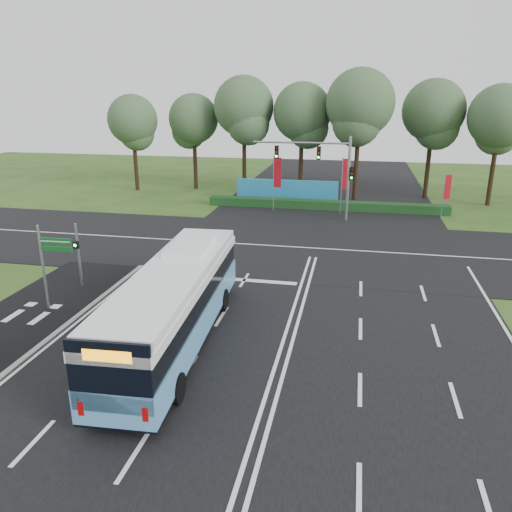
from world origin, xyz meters
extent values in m
plane|color=#274E1A|center=(0.00, 0.00, 0.00)|extent=(120.00, 120.00, 0.00)
cube|color=black|center=(0.00, 0.00, 0.02)|extent=(20.00, 120.00, 0.04)
cube|color=black|center=(0.00, 12.00, 0.03)|extent=(120.00, 14.00, 0.05)
cube|color=black|center=(-12.50, -3.00, 0.03)|extent=(5.00, 18.00, 0.06)
cube|color=gray|center=(-10.10, -3.00, 0.06)|extent=(0.25, 18.00, 0.12)
cube|color=#5693C7|center=(-4.46, -2.99, 1.16)|extent=(3.44, 13.15, 1.19)
cube|color=black|center=(-4.46, -2.99, 0.62)|extent=(3.41, 13.08, 0.33)
cube|color=black|center=(-4.46, -2.99, 2.25)|extent=(3.32, 12.95, 1.03)
cube|color=white|center=(-4.46, -2.99, 2.90)|extent=(3.44, 13.15, 0.38)
cube|color=white|center=(-4.46, -2.99, 3.28)|extent=(3.35, 12.63, 0.38)
cube|color=white|center=(-4.61, -0.28, 3.60)|extent=(1.92, 3.35, 0.27)
cube|color=black|center=(-4.10, -9.43, 2.30)|extent=(2.63, 0.27, 2.39)
cube|color=orange|center=(-4.10, -9.47, 3.06)|extent=(1.52, 0.15, 0.38)
cylinder|color=black|center=(-5.94, 0.62, 0.56)|extent=(0.37, 1.14, 1.13)
cylinder|color=black|center=(-3.40, 0.76, 0.56)|extent=(0.37, 1.14, 1.13)
cylinder|color=black|center=(-5.50, -7.18, 0.56)|extent=(0.37, 1.14, 1.13)
cylinder|color=black|center=(-2.96, -7.04, 0.56)|extent=(0.37, 1.14, 1.13)
cylinder|color=gray|center=(-11.98, 2.30, 1.82)|extent=(0.15, 0.15, 3.64)
cube|color=black|center=(-11.98, 2.12, 2.49)|extent=(0.34, 0.28, 0.42)
sphere|color=#19F233|center=(-11.98, 2.02, 2.49)|extent=(0.15, 0.15, 0.15)
cylinder|color=gray|center=(-12.03, -0.82, 2.18)|extent=(0.13, 0.13, 4.35)
cube|color=#0D4C1A|center=(-11.21, -0.79, 3.59)|extent=(1.63, 0.13, 0.33)
cube|color=#0D4C1A|center=(-11.21, -0.79, 3.21)|extent=(1.63, 0.13, 0.24)
cube|color=white|center=(-11.21, -0.82, 3.59)|extent=(1.52, 0.07, 0.04)
cylinder|color=gray|center=(-4.63, 22.81, 2.49)|extent=(0.08, 0.08, 4.98)
cube|color=#A20D18|center=(-4.26, 22.77, 3.54)|extent=(0.66, 0.12, 2.66)
cylinder|color=gray|center=(1.42, 22.96, 2.50)|extent=(0.08, 0.08, 5.00)
cube|color=#A20D18|center=(1.78, 22.98, 3.55)|extent=(0.67, 0.07, 2.67)
cylinder|color=gray|center=(10.00, 22.93, 1.92)|extent=(0.06, 0.06, 3.84)
cube|color=#A20D18|center=(10.28, 22.99, 2.73)|extent=(0.51, 0.14, 2.05)
cylinder|color=gray|center=(2.00, 20.50, 3.50)|extent=(0.24, 0.24, 7.00)
cylinder|color=gray|center=(-2.00, 20.50, 6.40)|extent=(8.00, 0.16, 0.16)
cube|color=black|center=(-0.50, 20.50, 5.60)|extent=(0.32, 0.28, 1.05)
cube|color=black|center=(-4.00, 20.50, 5.60)|extent=(0.32, 0.28, 1.05)
cube|color=black|center=(2.25, 20.50, 4.00)|extent=(0.32, 0.28, 1.05)
cube|color=#133416|center=(0.00, 24.50, 0.40)|extent=(22.00, 1.20, 0.80)
cube|color=teal|center=(-4.00, 27.00, 1.10)|extent=(10.00, 0.30, 2.20)
cylinder|color=black|center=(-21.15, 30.05, 3.59)|extent=(0.44, 0.44, 7.18)
sphere|color=#345130|center=(-21.15, 30.05, 7.56)|extent=(5.29, 5.29, 5.29)
cylinder|color=black|center=(-15.04, 32.18, 3.62)|extent=(0.44, 0.44, 7.24)
sphere|color=#345130|center=(-15.04, 32.18, 7.63)|extent=(5.34, 5.34, 5.34)
cylinder|color=black|center=(-9.25, 31.34, 4.25)|extent=(0.44, 0.44, 8.49)
sphere|color=#345130|center=(-9.25, 31.34, 8.94)|extent=(6.26, 6.26, 6.26)
cylinder|color=black|center=(-3.14, 31.05, 4.01)|extent=(0.44, 0.44, 8.03)
sphere|color=#345130|center=(-3.14, 31.05, 8.45)|extent=(5.92, 5.92, 5.92)
cylinder|color=black|center=(2.56, 29.35, 4.45)|extent=(0.44, 0.44, 8.90)
sphere|color=#345130|center=(2.56, 29.35, 9.37)|extent=(6.56, 6.56, 6.56)
cylinder|color=black|center=(9.63, 31.74, 4.11)|extent=(0.44, 0.44, 8.22)
sphere|color=#345130|center=(9.63, 31.74, 8.66)|extent=(6.06, 6.06, 6.06)
cylinder|color=black|center=(15.17, 29.42, 3.93)|extent=(0.44, 0.44, 7.86)
sphere|color=#345130|center=(15.17, 29.42, 8.27)|extent=(5.79, 5.79, 5.79)
camera|label=1|loc=(2.72, -21.21, 10.36)|focal=35.00mm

